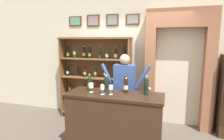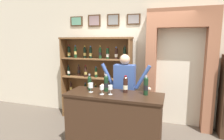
{
  "view_description": "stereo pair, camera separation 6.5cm",
  "coord_description": "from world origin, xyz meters",
  "px_view_note": "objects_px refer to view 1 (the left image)",
  "views": [
    {
      "loc": [
        0.81,
        -2.91,
        1.92
      ],
      "look_at": [
        -0.19,
        0.37,
        1.37
      ],
      "focal_mm": 29.79,
      "sensor_mm": 36.0,
      "label": 1
    },
    {
      "loc": [
        0.87,
        -2.89,
        1.92
      ],
      "look_at": [
        -0.19,
        0.37,
        1.37
      ],
      "focal_mm": 29.79,
      "sensor_mm": 36.0,
      "label": 2
    }
  ],
  "objects_px": {
    "wine_glass_left": "(111,88)",
    "tasting_bottle_prosecco": "(146,85)",
    "tasting_bottle_rosso": "(106,83)",
    "wine_shelf": "(95,76)",
    "shopkeeper": "(124,86)",
    "tasting_bottle_bianco": "(90,83)",
    "wine_glass_center": "(102,88)",
    "tasting_counter": "(114,123)",
    "tasting_bottle_riserva": "(126,84)",
    "wine_glass_right": "(91,86)"
  },
  "relations": [
    {
      "from": "tasting_bottle_rosso",
      "to": "wine_glass_left",
      "type": "height_order",
      "value": "tasting_bottle_rosso"
    },
    {
      "from": "tasting_bottle_prosecco",
      "to": "wine_glass_center",
      "type": "height_order",
      "value": "tasting_bottle_prosecco"
    },
    {
      "from": "tasting_bottle_bianco",
      "to": "tasting_counter",
      "type": "bearing_deg",
      "value": -13.72
    },
    {
      "from": "tasting_counter",
      "to": "tasting_bottle_bianco",
      "type": "bearing_deg",
      "value": 166.28
    },
    {
      "from": "tasting_counter",
      "to": "wine_glass_left",
      "type": "height_order",
      "value": "wine_glass_left"
    },
    {
      "from": "wine_shelf",
      "to": "wine_glass_center",
      "type": "relative_size",
      "value": 13.43
    },
    {
      "from": "tasting_bottle_bianco",
      "to": "wine_glass_center",
      "type": "relative_size",
      "value": 1.94
    },
    {
      "from": "tasting_bottle_bianco",
      "to": "wine_glass_right",
      "type": "xyz_separation_m",
      "value": [
        0.09,
        -0.16,
        -0.02
      ]
    },
    {
      "from": "tasting_bottle_rosso",
      "to": "wine_glass_left",
      "type": "bearing_deg",
      "value": -50.84
    },
    {
      "from": "tasting_bottle_rosso",
      "to": "wine_glass_center",
      "type": "distance_m",
      "value": 0.2
    },
    {
      "from": "wine_glass_right",
      "to": "tasting_bottle_riserva",
      "type": "bearing_deg",
      "value": 15.33
    },
    {
      "from": "wine_glass_right",
      "to": "tasting_bottle_bianco",
      "type": "bearing_deg",
      "value": 121.23
    },
    {
      "from": "tasting_bottle_riserva",
      "to": "wine_glass_left",
      "type": "distance_m",
      "value": 0.28
    },
    {
      "from": "wine_glass_center",
      "to": "tasting_bottle_bianco",
      "type": "bearing_deg",
      "value": 145.68
    },
    {
      "from": "tasting_bottle_prosecco",
      "to": "tasting_bottle_rosso",
      "type": "bearing_deg",
      "value": 179.09
    },
    {
      "from": "wine_glass_left",
      "to": "tasting_counter",
      "type": "bearing_deg",
      "value": 54.79
    },
    {
      "from": "tasting_counter",
      "to": "shopkeeper",
      "type": "bearing_deg",
      "value": 86.77
    },
    {
      "from": "shopkeeper",
      "to": "wine_glass_right",
      "type": "height_order",
      "value": "shopkeeper"
    },
    {
      "from": "tasting_bottle_riserva",
      "to": "wine_glass_left",
      "type": "xyz_separation_m",
      "value": [
        -0.21,
        -0.19,
        -0.03
      ]
    },
    {
      "from": "wine_glass_left",
      "to": "tasting_bottle_prosecco",
      "type": "bearing_deg",
      "value": 15.1
    },
    {
      "from": "tasting_counter",
      "to": "tasting_bottle_bianco",
      "type": "xyz_separation_m",
      "value": [
        -0.5,
        0.12,
        0.64
      ]
    },
    {
      "from": "tasting_counter",
      "to": "tasting_bottle_riserva",
      "type": "relative_size",
      "value": 5.49
    },
    {
      "from": "tasting_bottle_riserva",
      "to": "wine_shelf",
      "type": "bearing_deg",
      "value": 132.65
    },
    {
      "from": "tasting_bottle_riserva",
      "to": "wine_glass_right",
      "type": "bearing_deg",
      "value": -164.67
    },
    {
      "from": "tasting_bottle_bianco",
      "to": "tasting_bottle_prosecco",
      "type": "distance_m",
      "value": 1.02
    },
    {
      "from": "tasting_bottle_rosso",
      "to": "wine_glass_right",
      "type": "distance_m",
      "value": 0.27
    },
    {
      "from": "tasting_bottle_bianco",
      "to": "tasting_bottle_prosecco",
      "type": "height_order",
      "value": "tasting_bottle_prosecco"
    },
    {
      "from": "shopkeeper",
      "to": "wine_glass_center",
      "type": "bearing_deg",
      "value": -106.96
    },
    {
      "from": "wine_shelf",
      "to": "tasting_bottle_riserva",
      "type": "distance_m",
      "value": 1.48
    },
    {
      "from": "shopkeeper",
      "to": "tasting_bottle_prosecco",
      "type": "xyz_separation_m",
      "value": [
        0.48,
        -0.51,
        0.17
      ]
    },
    {
      "from": "shopkeeper",
      "to": "tasting_bottle_bianco",
      "type": "bearing_deg",
      "value": -138.72
    },
    {
      "from": "tasting_bottle_prosecco",
      "to": "wine_glass_center",
      "type": "distance_m",
      "value": 0.72
    },
    {
      "from": "shopkeeper",
      "to": "wine_glass_right",
      "type": "relative_size",
      "value": 10.24
    },
    {
      "from": "tasting_bottle_riserva",
      "to": "wine_glass_left",
      "type": "relative_size",
      "value": 1.89
    },
    {
      "from": "tasting_counter",
      "to": "wine_glass_center",
      "type": "relative_size",
      "value": 11.0
    },
    {
      "from": "wine_glass_right",
      "to": "wine_glass_center",
      "type": "bearing_deg",
      "value": -16.22
    },
    {
      "from": "wine_glass_left",
      "to": "tasting_bottle_riserva",
      "type": "bearing_deg",
      "value": 41.74
    },
    {
      "from": "tasting_bottle_prosecco",
      "to": "wine_glass_left",
      "type": "distance_m",
      "value": 0.58
    },
    {
      "from": "wine_shelf",
      "to": "tasting_bottle_prosecco",
      "type": "bearing_deg",
      "value": -39.72
    },
    {
      "from": "shopkeeper",
      "to": "wine_glass_left",
      "type": "xyz_separation_m",
      "value": [
        -0.08,
        -0.66,
        0.12
      ]
    },
    {
      "from": "wine_shelf",
      "to": "tasting_counter",
      "type": "relative_size",
      "value": 1.22
    },
    {
      "from": "shopkeeper",
      "to": "tasting_bottle_riserva",
      "type": "height_order",
      "value": "shopkeeper"
    },
    {
      "from": "wine_shelf",
      "to": "tasting_bottle_rosso",
      "type": "relative_size",
      "value": 6.66
    },
    {
      "from": "tasting_counter",
      "to": "wine_glass_right",
      "type": "relative_size",
      "value": 10.11
    },
    {
      "from": "wine_shelf",
      "to": "tasting_bottle_riserva",
      "type": "height_order",
      "value": "wine_shelf"
    },
    {
      "from": "wine_shelf",
      "to": "shopkeeper",
      "type": "height_order",
      "value": "wine_shelf"
    },
    {
      "from": "tasting_counter",
      "to": "wine_glass_left",
      "type": "bearing_deg",
      "value": -125.21
    },
    {
      "from": "wine_glass_left",
      "to": "wine_glass_right",
      "type": "height_order",
      "value": "wine_glass_right"
    },
    {
      "from": "tasting_bottle_rosso",
      "to": "wine_glass_left",
      "type": "distance_m",
      "value": 0.21
    },
    {
      "from": "tasting_bottle_bianco",
      "to": "wine_glass_left",
      "type": "bearing_deg",
      "value": -21.8
    }
  ]
}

